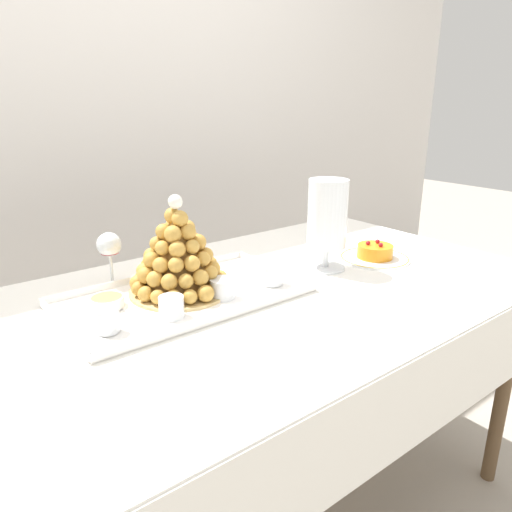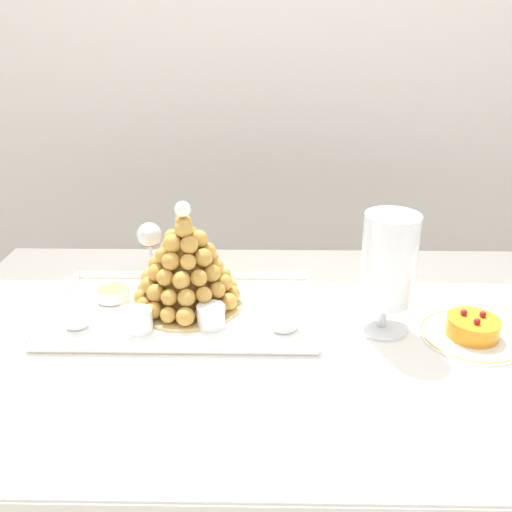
# 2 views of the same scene
# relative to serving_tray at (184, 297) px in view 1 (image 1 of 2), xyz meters

# --- Properties ---
(ground_plane) EXTENTS (12.00, 12.00, 0.00)m
(ground_plane) POSITION_rel_serving_tray_xyz_m (0.21, -0.08, -0.75)
(ground_plane) COLOR #B2A899
(backdrop_wall) EXTENTS (4.80, 0.10, 2.50)m
(backdrop_wall) POSITION_rel_serving_tray_xyz_m (0.21, 1.08, 0.50)
(backdrop_wall) COLOR silver
(backdrop_wall) RESTS_ON ground_plane
(buffet_table) EXTENTS (1.55, 0.92, 0.75)m
(buffet_table) POSITION_rel_serving_tray_xyz_m (0.21, -0.08, -0.09)
(buffet_table) COLOR brown
(buffet_table) RESTS_ON ground_plane
(serving_tray) EXTENTS (0.61, 0.35, 0.02)m
(serving_tray) POSITION_rel_serving_tray_xyz_m (0.00, 0.00, 0.00)
(serving_tray) COLOR white
(serving_tray) RESTS_ON buffet_table
(croquembouche) EXTENTS (0.26, 0.26, 0.26)m
(croquembouche) POSITION_rel_serving_tray_xyz_m (0.01, 0.03, 0.10)
(croquembouche) COLOR tan
(croquembouche) RESTS_ON serving_tray
(dessert_cup_left) EXTENTS (0.05, 0.05, 0.05)m
(dessert_cup_left) POSITION_rel_serving_tray_xyz_m (-0.23, -0.07, 0.03)
(dessert_cup_left) COLOR silver
(dessert_cup_left) RESTS_ON serving_tray
(dessert_cup_mid_left) EXTENTS (0.06, 0.06, 0.05)m
(dessert_cup_mid_left) POSITION_rel_serving_tray_xyz_m (-0.08, -0.09, 0.03)
(dessert_cup_mid_left) COLOR silver
(dessert_cup_mid_left) RESTS_ON serving_tray
(dessert_cup_centre) EXTENTS (0.06, 0.06, 0.05)m
(dessert_cup_centre) POSITION_rel_serving_tray_xyz_m (0.07, -0.07, 0.03)
(dessert_cup_centre) COLOR silver
(dessert_cup_centre) RESTS_ON serving_tray
(dessert_cup_mid_right) EXTENTS (0.06, 0.06, 0.05)m
(dessert_cup_mid_right) POSITION_rel_serving_tray_xyz_m (0.23, -0.07, 0.03)
(dessert_cup_mid_right) COLOR silver
(dessert_cup_mid_right) RESTS_ON serving_tray
(creme_brulee_ramekin) EXTENTS (0.08, 0.08, 0.03)m
(creme_brulee_ramekin) POSITION_rel_serving_tray_xyz_m (-0.18, 0.05, 0.02)
(creme_brulee_ramekin) COLOR white
(creme_brulee_ramekin) RESTS_ON serving_tray
(macaron_goblet) EXTENTS (0.12, 0.12, 0.27)m
(macaron_goblet) POSITION_rel_serving_tray_xyz_m (0.45, -0.06, 0.15)
(macaron_goblet) COLOR white
(macaron_goblet) RESTS_ON buffet_table
(fruit_tart_plate) EXTENTS (0.22, 0.22, 0.06)m
(fruit_tart_plate) POSITION_rel_serving_tray_xyz_m (0.63, -0.10, 0.01)
(fruit_tart_plate) COLOR white
(fruit_tart_plate) RESTS_ON buffet_table
(wine_glass) EXTENTS (0.06, 0.06, 0.15)m
(wine_glass) POSITION_rel_serving_tray_xyz_m (-0.11, 0.19, 0.11)
(wine_glass) COLOR silver
(wine_glass) RESTS_ON buffet_table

